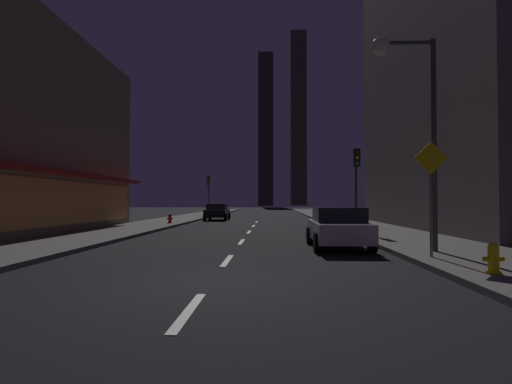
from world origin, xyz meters
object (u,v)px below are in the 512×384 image
Objects in this scene: traffic_light_near_right at (357,171)px; street_lamp_right at (406,91)px; fire_hydrant_far_left at (170,219)px; fire_hydrant_yellow_near at (493,259)px; pedestrian_crossing_sign at (431,188)px; car_parked_near at (338,227)px; traffic_light_far_left at (208,187)px; car_parked_far at (217,212)px.

street_lamp_right is (-0.12, -7.96, 1.87)m from traffic_light_near_right.
fire_hydrant_yellow_near is at bearing -58.45° from fire_hydrant_far_left.
street_lamp_right is 3.31m from pedestrian_crossing_sign.
street_lamp_right reaches higher than car_parked_near.
traffic_light_near_right is 1.00× the size of traffic_light_far_left.
street_lamp_right is (11.28, -15.43, 4.61)m from fire_hydrant_far_left.
street_lamp_right is (-0.52, 3.79, 4.61)m from fire_hydrant_yellow_near.
traffic_light_far_left is 1.33× the size of pedestrian_crossing_sign.
car_parked_near is 4.07m from pedestrian_crossing_sign.
traffic_light_far_left is (-1.90, 6.96, 2.45)m from car_parked_far.
car_parked_near reaches higher than fire_hydrant_far_left.
fire_hydrant_yellow_near is at bearing -68.43° from car_parked_near.
pedestrian_crossing_sign is (0.10, -9.23, -1.18)m from traffic_light_near_right.
car_parked_near is 6.48× the size of fire_hydrant_far_left.
traffic_light_far_left is 31.83m from street_lamp_right.
traffic_light_far_left reaches higher than fire_hydrant_far_left.
car_parked_near is 29.38m from traffic_light_far_left.
traffic_light_near_right is 8.17m from street_lamp_right.
pedestrian_crossing_sign is (11.50, -16.70, 1.56)m from fire_hydrant_far_left.
traffic_light_near_right is (9.10, -14.94, 2.45)m from car_parked_far.
fire_hydrant_yellow_near is 0.16× the size of traffic_light_near_right.
traffic_light_far_left is 33.07m from pedestrian_crossing_sign.
car_parked_near is 1.00× the size of car_parked_far.
fire_hydrant_far_left is 0.16× the size of traffic_light_near_right.
pedestrian_crossing_sign is at bearing -58.80° from car_parked_near.
pedestrian_crossing_sign reaches higher than fire_hydrant_yellow_near.
traffic_light_near_right is at bearing -58.65° from car_parked_far.
traffic_light_far_left is (-11.00, 21.90, 0.00)m from traffic_light_near_right.
traffic_light_near_right reaches higher than fire_hydrant_yellow_near.
car_parked_far is at bearing 109.03° from car_parked_near.
pedestrian_crossing_sign is at bearing -80.21° from street_lamp_right.
car_parked_far reaches higher than fire_hydrant_yellow_near.
car_parked_far is 1.01× the size of traffic_light_far_left.
fire_hydrant_far_left is at bearing -91.59° from traffic_light_far_left.
street_lamp_right reaches higher than pedestrian_crossing_sign.
car_parked_far is 24.97m from street_lamp_right.
traffic_light_far_left is 0.64× the size of street_lamp_right.
traffic_light_far_left reaches higher than car_parked_far.
fire_hydrant_yellow_near is 1.00× the size of fire_hydrant_far_left.
street_lamp_right is 2.09× the size of pedestrian_crossing_sign.
traffic_light_near_right is (11.40, -7.47, 2.74)m from fire_hydrant_far_left.
fire_hydrant_far_left is 0.16× the size of traffic_light_far_left.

